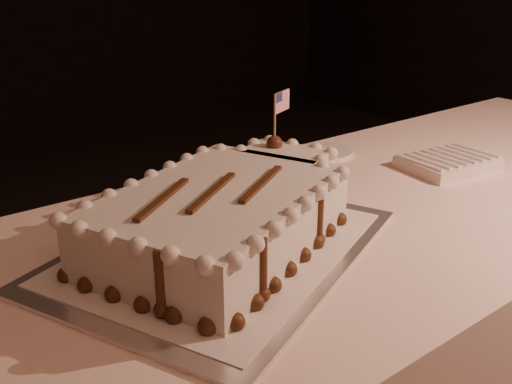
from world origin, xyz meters
TOP-DOWN VIEW (x-y plane):
  - banquet_table at (0.00, 0.60)m, footprint 2.40×0.80m
  - cake_board at (-0.37, 0.61)m, footprint 0.73×0.65m
  - doily at (-0.37, 0.61)m, footprint 0.65×0.58m
  - sheet_cake at (-0.34, 0.62)m, footprint 0.59×0.46m
  - napkin_stack at (0.33, 0.62)m, footprint 0.24×0.19m
  - side_plate at (0.17, 0.90)m, footprint 0.15×0.15m

SIDE VIEW (x-z plane):
  - banquet_table at x=0.00m, z-range 0.00..0.75m
  - cake_board at x=-0.37m, z-range 0.75..0.76m
  - side_plate at x=0.17m, z-range 0.75..0.76m
  - doily at x=-0.37m, z-range 0.76..0.76m
  - napkin_stack at x=0.33m, z-range 0.75..0.78m
  - sheet_cake at x=-0.34m, z-range 0.70..0.93m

